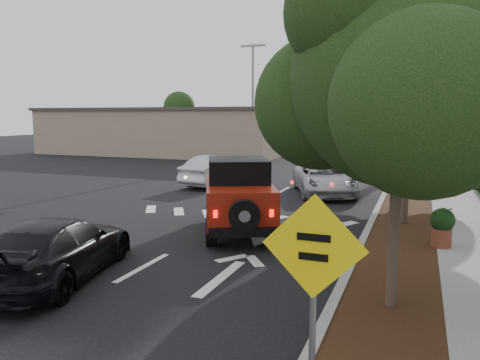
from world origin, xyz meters
The scene contains 18 objects.
ground centered at (0.00, 0.00, 0.00)m, with size 120.00×120.00×0.00m, color black.
curb centered at (4.60, 12.00, 0.07)m, with size 0.20×70.00×0.15m, color #9E9B93.
planting_strip centered at (5.60, 12.00, 0.06)m, with size 1.80×70.00×0.12m, color black.
sidewalk centered at (7.50, 12.00, 0.06)m, with size 2.00×70.00×0.12m, color gray.
commercial_building centered at (-16.00, 30.00, 2.00)m, with size 22.00×12.00×4.00m, color gray.
transmission_tower centered at (6.00, 48.00, 0.00)m, with size 7.00×4.00×28.00m, color slate, non-canonical shape.
street_tree_near centered at (5.60, -0.50, 0.00)m, with size 3.80×3.80×5.92m, color black, non-canonical shape.
street_tree_mid centered at (5.60, 6.50, 0.00)m, with size 3.20×3.20×5.32m, color black, non-canonical shape.
street_tree_far centered at (5.60, 13.00, 0.00)m, with size 3.40×3.40×5.62m, color black, non-canonical shape.
light_pole_a centered at (-6.50, 26.00, 0.00)m, with size 2.00×0.22×9.00m, color slate, non-canonical shape.
light_pole_b centered at (-7.50, 38.00, 0.00)m, with size 2.00×0.22×9.00m, color slate, non-canonical shape.
red_jeep centered at (0.83, 4.07, 1.14)m, with size 3.46×4.58×2.24m.
silver_suv_ahead centered at (1.99, 11.76, 0.71)m, with size 2.34×5.08×1.41m, color #B0B3B9.
black_suv_oncoming centered at (-1.32, -1.30, 0.68)m, with size 1.90×4.67×1.36m, color black.
silver_sedan_oncoming centered at (-3.57, 12.54, 0.76)m, with size 1.61×4.62×1.52m, color #B6BBBF.
parked_suv centered at (-8.37, 25.98, 0.80)m, with size 1.88×4.67×1.59m, color #ACAEB4.
speed_hump_sign centered at (4.90, -4.02, 1.78)m, with size 1.21×0.10×2.57m.
terracotta_planter centered at (6.60, 3.98, 0.74)m, with size 0.63×0.63×1.10m.
Camera 1 is at (5.96, -9.08, 3.57)m, focal length 35.00 mm.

